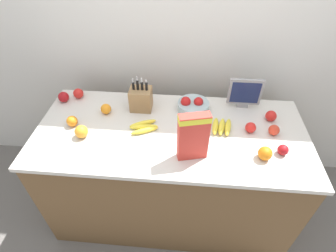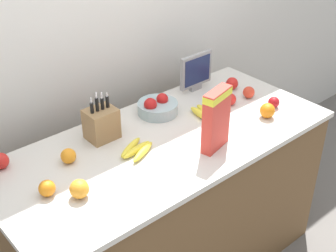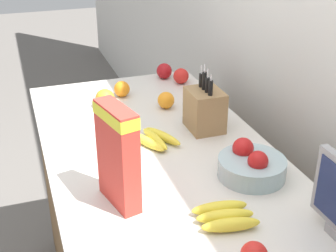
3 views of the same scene
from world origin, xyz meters
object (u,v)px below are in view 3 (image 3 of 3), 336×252
at_px(cereal_box, 118,152).
at_px(orange_back_center, 105,98).
at_px(knife_block, 205,109).
at_px(apple_middle, 164,71).
at_px(orange_by_cereal, 166,100).
at_px(orange_front_center, 122,89).
at_px(banana_bunch_left, 225,216).
at_px(apple_leftmost, 181,76).
at_px(fruit_bowl, 251,165).
at_px(banana_bunch_right, 155,139).

relative_size(cereal_box, orange_back_center, 3.73).
bearing_deg(knife_block, orange_back_center, -135.44).
bearing_deg(apple_middle, knife_block, -3.11).
bearing_deg(knife_block, orange_by_cereal, -161.94).
bearing_deg(knife_block, orange_front_center, -152.18).
bearing_deg(cereal_box, banana_bunch_left, 39.54).
distance_m(cereal_box, orange_front_center, 0.86).
bearing_deg(apple_middle, apple_leftmost, 30.71).
height_order(cereal_box, apple_middle, cereal_box).
bearing_deg(apple_leftmost, apple_middle, -149.29).
distance_m(apple_leftmost, apple_middle, 0.11).
xyz_separation_m(fruit_bowl, apple_leftmost, (-0.89, 0.08, -0.00)).
xyz_separation_m(fruit_bowl, banana_bunch_right, (-0.33, -0.23, -0.02)).
bearing_deg(banana_bunch_right, knife_block, 103.04).
height_order(banana_bunch_left, apple_middle, apple_middle).
relative_size(cereal_box, banana_bunch_left, 1.80).
distance_m(apple_middle, orange_by_cereal, 0.37).
bearing_deg(fruit_bowl, cereal_box, -89.89).
bearing_deg(orange_front_center, banana_bunch_right, 0.70).
bearing_deg(fruit_bowl, orange_by_cereal, -171.88).
bearing_deg(banana_bunch_left, cereal_box, -126.80).
distance_m(apple_middle, orange_back_center, 0.45).
bearing_deg(orange_front_center, fruit_bowl, 16.41).
height_order(fruit_bowl, banana_bunch_right, fruit_bowl).
bearing_deg(knife_block, fruit_bowl, 1.38).
bearing_deg(orange_back_center, banana_bunch_right, 15.40).
height_order(fruit_bowl, orange_back_center, fruit_bowl).
relative_size(knife_block, banana_bunch_right, 1.29).
distance_m(banana_bunch_left, apple_leftmost, 1.12).
bearing_deg(apple_middle, orange_front_center, -58.23).
distance_m(apple_middle, orange_front_center, 0.31).
xyz_separation_m(banana_bunch_left, orange_back_center, (-0.91, -0.15, 0.02)).
bearing_deg(cereal_box, orange_front_center, 151.92).
relative_size(orange_front_center, orange_back_center, 0.87).
height_order(apple_leftmost, apple_middle, apple_middle).
bearing_deg(orange_by_cereal, orange_front_center, -141.99).
bearing_deg(orange_front_center, banana_bunch_left, 2.94).
bearing_deg(orange_front_center, apple_middle, 121.77).
bearing_deg(fruit_bowl, knife_block, -178.62).
relative_size(cereal_box, fruit_bowl, 1.41).
height_order(orange_front_center, orange_back_center, orange_back_center).
relative_size(fruit_bowl, orange_front_center, 3.06).
distance_m(knife_block, orange_back_center, 0.48).
bearing_deg(banana_bunch_right, orange_back_center, -164.60).
height_order(cereal_box, orange_back_center, cereal_box).
bearing_deg(banana_bunch_right, apple_middle, 158.47).
distance_m(orange_by_cereal, orange_back_center, 0.27).
distance_m(knife_block, apple_leftmost, 0.52).
xyz_separation_m(banana_bunch_right, orange_front_center, (-0.49, -0.01, 0.02)).
height_order(knife_block, apple_middle, knife_block).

